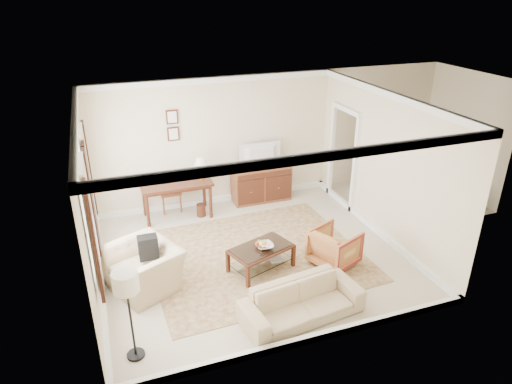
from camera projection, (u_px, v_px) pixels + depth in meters
room_shell at (251, 129)px, 7.61m from camera, size 5.51×5.01×2.91m
annex_bedroom at (414, 184)px, 10.85m from camera, size 3.00×2.70×2.90m
window_front at (90, 222)px, 6.57m from camera, size 0.12×1.56×1.80m
window_rear at (88, 181)px, 7.94m from camera, size 0.12×1.56×1.80m
doorway at (343, 159)px, 10.30m from camera, size 0.10×1.12×2.25m
rug at (255, 255)px, 8.60m from camera, size 3.98×3.44×0.01m
writing_desk at (176, 187)px, 9.77m from camera, size 1.50×0.75×0.82m
desk_chair at (170, 189)px, 10.12m from camera, size 0.47×0.47×1.05m
desk_lamp at (201, 168)px, 9.79m from camera, size 0.32×0.32×0.50m
framed_prints at (173, 125)px, 9.67m from camera, size 0.25×0.04×0.68m
sideboard at (261, 184)px, 10.66m from camera, size 1.35×0.52×0.83m
tv at (262, 148)px, 10.28m from camera, size 0.93×0.53×0.12m
coffee_table at (261, 252)px, 8.06m from camera, size 1.24×0.96×0.46m
fruit_bowl at (265, 245)px, 7.96m from camera, size 0.42×0.42×0.10m
book_a at (256, 260)px, 8.16m from camera, size 0.28×0.13×0.38m
book_b at (269, 259)px, 8.20m from camera, size 0.28×0.06×0.38m
striped_armchair at (335, 245)px, 8.22m from camera, size 0.93×0.95×0.76m
club_armchair at (144, 261)px, 7.54m from camera, size 1.16×1.35×1.00m
backpack at (148, 246)px, 7.50m from camera, size 0.32×0.38×0.40m
sofa at (302, 297)px, 6.89m from camera, size 1.95×0.80×0.74m
floor_lamp at (126, 288)px, 5.82m from camera, size 0.34×0.34×1.38m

